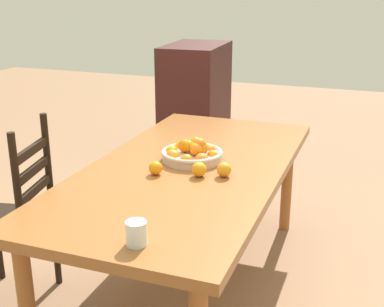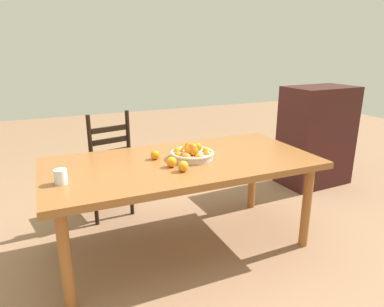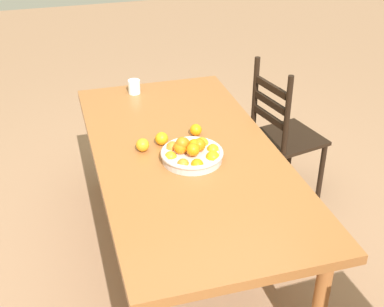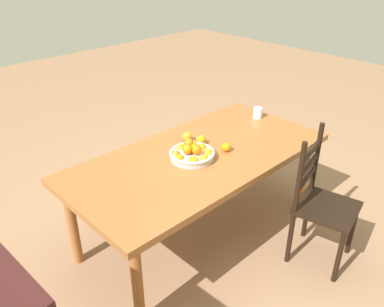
# 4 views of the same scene
# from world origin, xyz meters

# --- Properties ---
(ground_plane) EXTENTS (12.00, 12.00, 0.00)m
(ground_plane) POSITION_xyz_m (0.00, 0.00, 0.00)
(ground_plane) COLOR #906B4D
(dining_table) EXTENTS (2.00, 0.98, 0.72)m
(dining_table) POSITION_xyz_m (0.00, 0.00, 0.65)
(dining_table) COLOR #93582B
(dining_table) RESTS_ON ground
(chair_near_window) EXTENTS (0.48, 0.48, 1.00)m
(chair_near_window) POSITION_xyz_m (-0.43, 0.79, 0.47)
(chair_near_window) COLOR black
(chair_near_window) RESTS_ON ground
(fruit_bowl) EXTENTS (0.33, 0.33, 0.13)m
(fruit_bowl) POSITION_xyz_m (0.08, 0.00, 0.76)
(fruit_bowl) COLOR beige
(fruit_bowl) RESTS_ON dining_table
(orange_loose_0) EXTENTS (0.07, 0.07, 0.07)m
(orange_loose_0) POSITION_xyz_m (-0.12, -0.11, 0.76)
(orange_loose_0) COLOR orange
(orange_loose_0) RESTS_ON dining_table
(orange_loose_1) EXTENTS (0.07, 0.07, 0.07)m
(orange_loose_1) POSITION_xyz_m (-0.08, -0.22, 0.76)
(orange_loose_1) COLOR orange
(orange_loose_1) RESTS_ON dining_table
(orange_loose_2) EXTENTS (0.07, 0.07, 0.07)m
(orange_loose_2) POSITION_xyz_m (-0.18, 0.10, 0.76)
(orange_loose_2) COLOR orange
(orange_loose_2) RESTS_ON dining_table
(drinking_glass) EXTENTS (0.08, 0.08, 0.09)m
(drinking_glass) POSITION_xyz_m (-0.85, -0.13, 0.77)
(drinking_glass) COLOR silver
(drinking_glass) RESTS_ON dining_table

